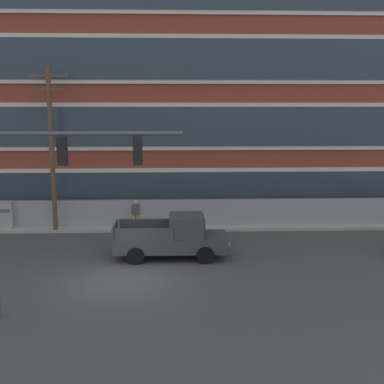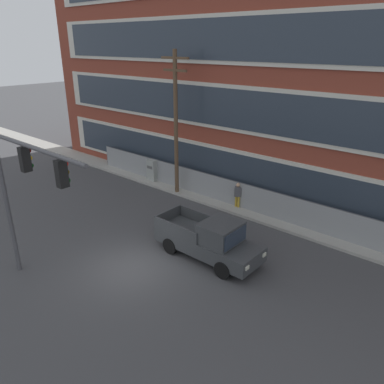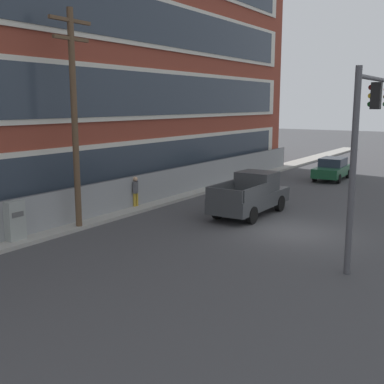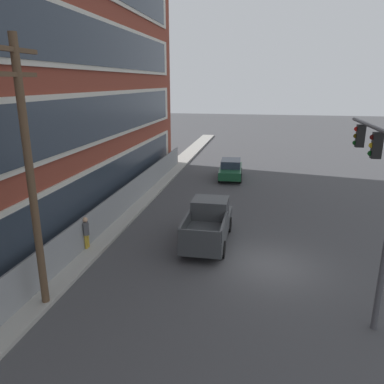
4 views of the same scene
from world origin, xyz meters
The scene contains 10 objects.
ground_plane centered at (0.00, 0.00, 0.00)m, with size 160.00×160.00×0.00m, color #424244.
sidewalk_building_side centered at (0.00, 8.47, 0.08)m, with size 80.00×1.66×0.16m, color #9E9B93.
brick_mill_building centered at (0.44, 14.07, 9.64)m, with size 39.77×10.13×19.26m.
chain_link_fence centered at (3.32, 8.54, 0.89)m, with size 32.37×0.06×1.74m.
traffic_signal_mast centered at (-1.96, -3.31, 4.60)m, with size 6.31×0.43×6.45m.
pickup_truck_dark_grey centered at (2.12, 2.99, 0.96)m, with size 5.28×2.04×2.04m.
sedan_dark_green centered at (15.10, 3.03, 0.80)m, with size 4.45×2.01×1.56m.
utility_pole_near_corner centered at (-4.53, 7.89, 4.97)m, with size 2.15×0.26×9.11m.
electrical_cabinet centered at (-7.39, 8.39, 0.85)m, with size 0.73×0.53×1.69m.
pedestrian_near_cabinet centered at (-0.06, 8.45, 0.97)m, with size 0.47×0.43×1.69m.
Camera 3 is at (-18.67, -7.18, 5.33)m, focal length 45.00 mm.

